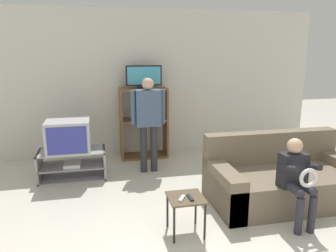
# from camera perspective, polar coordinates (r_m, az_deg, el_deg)

# --- Properties ---
(wall_back) EXTENTS (6.40, 0.06, 2.60)m
(wall_back) POSITION_cam_1_polar(r_m,az_deg,el_deg) (6.03, -3.68, 7.40)
(wall_back) COLOR silver
(wall_back) RESTS_ON ground_plane
(tv_stand) EXTENTS (0.99, 0.51, 0.43)m
(tv_stand) POSITION_cam_1_polar(r_m,az_deg,el_deg) (5.21, -16.28, -6.40)
(tv_stand) COLOR #939399
(tv_stand) RESTS_ON ground_plane
(television_main) EXTENTS (0.62, 0.60, 0.48)m
(television_main) POSITION_cam_1_polar(r_m,az_deg,el_deg) (5.07, -16.92, -1.58)
(television_main) COLOR #B2B2B7
(television_main) RESTS_ON tv_stand
(media_shelf) EXTENTS (0.83, 0.41, 1.25)m
(media_shelf) POSITION_cam_1_polar(r_m,az_deg,el_deg) (5.85, -4.28, 0.62)
(media_shelf) COLOR brown
(media_shelf) RESTS_ON ground_plane
(television_flat) EXTENTS (0.63, 0.20, 0.39)m
(television_flat) POSITION_cam_1_polar(r_m,az_deg,el_deg) (5.75, -4.22, 8.44)
(television_flat) COLOR black
(television_flat) RESTS_ON media_shelf
(snack_table) EXTENTS (0.37, 0.37, 0.42)m
(snack_table) POSITION_cam_1_polar(r_m,az_deg,el_deg) (3.52, 3.10, -13.20)
(snack_table) COLOR brown
(snack_table) RESTS_ON ground_plane
(remote_control_black) EXTENTS (0.04, 0.15, 0.02)m
(remote_control_black) POSITION_cam_1_polar(r_m,az_deg,el_deg) (3.45, 3.92, -12.33)
(remote_control_black) COLOR #232328
(remote_control_black) RESTS_ON snack_table
(remote_control_white) EXTENTS (0.11, 0.14, 0.02)m
(remote_control_white) POSITION_cam_1_polar(r_m,az_deg,el_deg) (3.43, 2.43, -12.48)
(remote_control_white) COLOR silver
(remote_control_white) RESTS_ON snack_table
(couch) EXTENTS (1.88, 0.97, 0.83)m
(couch) POSITION_cam_1_polar(r_m,az_deg,el_deg) (4.52, 19.25, -8.81)
(couch) COLOR #756651
(couch) RESTS_ON ground_plane
(person_standing_adult) EXTENTS (0.53, 0.20, 1.49)m
(person_standing_adult) POSITION_cam_1_polar(r_m,az_deg,el_deg) (5.07, -3.46, 1.68)
(person_standing_adult) COLOR #2D2D33
(person_standing_adult) RESTS_ON ground_plane
(person_seated_child) EXTENTS (0.33, 0.43, 0.97)m
(person_seated_child) POSITION_cam_1_polar(r_m,az_deg,el_deg) (3.88, 21.48, -7.99)
(person_seated_child) COLOR #2D2D38
(person_seated_child) RESTS_ON ground_plane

